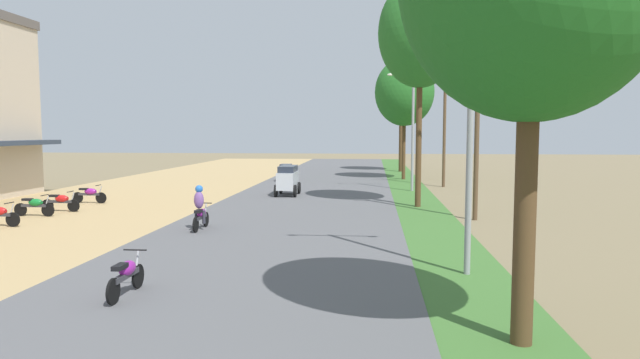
{
  "coord_description": "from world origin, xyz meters",
  "views": [
    {
      "loc": [
        3.38,
        -3.64,
        3.68
      ],
      "look_at": [
        0.98,
        21.78,
        1.49
      ],
      "focal_mm": 31.32,
      "sensor_mm": 36.0,
      "label": 1
    }
  ],
  "objects": [
    {
      "name": "streetlamp_near",
      "position": [
        5.8,
        10.61,
        4.87
      ],
      "size": [
        3.16,
        0.2,
        8.41
      ],
      "color": "gray",
      "rests_on": "median_strip"
    },
    {
      "name": "median_tree_third",
      "position": [
        5.73,
        39.16,
        6.64
      ],
      "size": [
        4.46,
        4.46,
        9.15
      ],
      "color": "#4C351E",
      "rests_on": "median_strip"
    },
    {
      "name": "car_van_silver",
      "position": [
        -1.4,
        27.51,
        1.02
      ],
      "size": [
        1.19,
        2.41,
        1.67
      ],
      "color": "#B7BCC1",
      "rests_on": "road_strip"
    },
    {
      "name": "median_tree_fourth",
      "position": [
        5.94,
        47.53,
        7.59
      ],
      "size": [
        4.19,
        4.19,
        9.91
      ],
      "color": "#4C351E",
      "rests_on": "median_strip"
    },
    {
      "name": "streetlamp_mid",
      "position": [
        5.8,
        30.7,
        4.28
      ],
      "size": [
        3.16,
        0.2,
        7.27
      ],
      "color": "gray",
      "rests_on": "median_strip"
    },
    {
      "name": "utility_pole_far",
      "position": [
        7.66,
        19.92,
        5.15
      ],
      "size": [
        1.8,
        0.2,
        9.91
      ],
      "color": "brown",
      "rests_on": "ground"
    },
    {
      "name": "motorbike_ahead_second",
      "position": [
        -1.98,
        7.92,
        0.57
      ],
      "size": [
        0.54,
        1.8,
        0.94
      ],
      "color": "black",
      "rests_on": "road_strip"
    },
    {
      "name": "utility_pole_near",
      "position": [
        8.1,
        34.03,
        4.55
      ],
      "size": [
        1.8,
        0.2,
        8.71
      ],
      "color": "brown",
      "rests_on": "ground"
    },
    {
      "name": "parked_motorbike_sixth",
      "position": [
        -10.88,
        23.19,
        0.55
      ],
      "size": [
        1.8,
        0.54,
        0.94
      ],
      "color": "black",
      "rests_on": "dirt_shoulder"
    },
    {
      "name": "motorbike_ahead_third",
      "position": [
        -2.91,
        16.13,
        0.86
      ],
      "size": [
        0.54,
        1.8,
        1.66
      ],
      "color": "black",
      "rests_on": "road_strip"
    },
    {
      "name": "median_tree_second",
      "position": [
        5.57,
        23.45,
        8.3
      ],
      "size": [
        3.97,
        3.97,
        10.86
      ],
      "color": "#4C351E",
      "rests_on": "median_strip"
    },
    {
      "name": "parked_motorbike_fifth",
      "position": [
        -10.67,
        20.21,
        0.55
      ],
      "size": [
        1.8,
        0.54,
        0.94
      ],
      "color": "black",
      "rests_on": "dirt_shoulder"
    },
    {
      "name": "parked_motorbike_fourth",
      "position": [
        -11.02,
        18.78,
        0.55
      ],
      "size": [
        1.8,
        0.54,
        0.94
      ],
      "color": "black",
      "rests_on": "dirt_shoulder"
    },
    {
      "name": "car_hatchback_white",
      "position": [
        -2.95,
        36.75,
        0.75
      ],
      "size": [
        1.04,
        2.0,
        1.23
      ],
      "color": "silver",
      "rests_on": "road_strip"
    }
  ]
}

